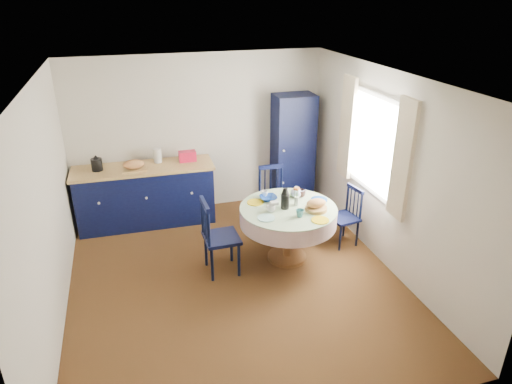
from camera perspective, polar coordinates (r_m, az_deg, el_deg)
The scene contains 17 objects.
floor at distance 5.87m, azimuth -2.60°, elevation -10.93°, with size 4.50×4.50×0.00m, color black.
ceiling at distance 4.87m, azimuth -3.17°, elevation 13.84°, with size 4.50×4.50×0.00m, color white.
wall_back at distance 7.32m, azimuth -7.12°, elevation 7.18°, with size 4.00×0.02×2.50m, color beige.
wall_left at distance 5.21m, azimuth -24.77°, elevation -2.28°, with size 0.02×4.50×2.50m, color beige.
wall_right at distance 6.00m, azimuth 16.05°, elevation 2.49°, with size 0.02×4.50×2.50m, color beige.
window at distance 6.12m, azimuth 14.52°, elevation 5.84°, with size 0.10×1.74×1.45m.
kitchen_counter at distance 7.18m, azimuth -13.60°, elevation -0.28°, with size 2.09×0.70×1.17m.
pantry_cabinet at distance 7.57m, azimuth 4.62°, elevation 5.24°, with size 0.65×0.48×1.84m.
dining_table at distance 5.99m, azimuth 4.11°, elevation -2.99°, with size 1.27×1.27×1.05m.
chair_left at distance 5.78m, azimuth -4.77°, elevation -5.55°, with size 0.44×0.46×1.01m.
chair_far at distance 6.88m, azimuth 2.15°, elevation -0.66°, with size 0.44×0.42×0.95m.
chair_right at distance 6.56m, azimuth 11.15°, elevation -2.94°, with size 0.42×0.44×0.85m.
mug_a at distance 5.79m, azimuth 1.87°, elevation -2.06°, with size 0.12×0.12×0.09m, color silver.
mug_b at distance 5.69m, azimuth 5.50°, elevation -2.66°, with size 0.10×0.10×0.10m, color #347073.
mug_c at distance 6.22m, azimuth 5.61°, elevation -0.18°, with size 0.13×0.13×0.10m, color black.
mug_d at distance 6.19m, azimuth 1.10°, elevation -0.25°, with size 0.09×0.09×0.09m, color silver.
cobalt_bowl at distance 6.11m, azimuth 1.56°, elevation -0.77°, with size 0.23×0.23×0.06m, color navy.
Camera 1 is at (-1.11, -4.66, 3.38)m, focal length 32.00 mm.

